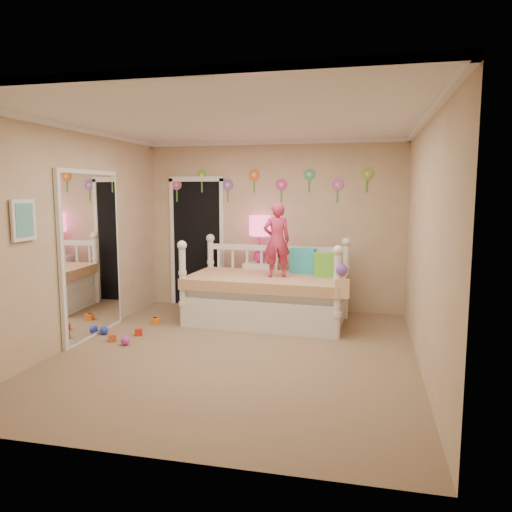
% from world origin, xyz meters
% --- Properties ---
extents(floor, '(4.00, 4.50, 0.01)m').
position_xyz_m(floor, '(0.00, 0.00, 0.00)').
color(floor, '#7F684C').
rests_on(floor, ground).
extents(ceiling, '(4.00, 4.50, 0.01)m').
position_xyz_m(ceiling, '(0.00, 0.00, 2.60)').
color(ceiling, white).
rests_on(ceiling, floor).
extents(back_wall, '(4.00, 0.01, 2.60)m').
position_xyz_m(back_wall, '(0.00, 2.25, 1.30)').
color(back_wall, tan).
rests_on(back_wall, floor).
extents(left_wall, '(0.01, 4.50, 2.60)m').
position_xyz_m(left_wall, '(-2.00, 0.00, 1.30)').
color(left_wall, tan).
rests_on(left_wall, floor).
extents(right_wall, '(0.01, 4.50, 2.60)m').
position_xyz_m(right_wall, '(2.00, 0.00, 1.30)').
color(right_wall, tan).
rests_on(right_wall, floor).
extents(crown_molding, '(4.00, 4.50, 0.06)m').
position_xyz_m(crown_molding, '(0.00, 0.00, 2.57)').
color(crown_molding, white).
rests_on(crown_molding, ceiling).
extents(daybed, '(2.27, 1.31, 1.20)m').
position_xyz_m(daybed, '(0.07, 1.40, 0.60)').
color(daybed, white).
rests_on(daybed, floor).
extents(pillow_turquoise, '(0.38, 0.18, 0.36)m').
position_xyz_m(pillow_turquoise, '(0.54, 1.71, 0.85)').
color(pillow_turquoise, '#29C3CD').
rests_on(pillow_turquoise, daybed).
extents(pillow_lime, '(0.37, 0.19, 0.34)m').
position_xyz_m(pillow_lime, '(0.90, 1.49, 0.83)').
color(pillow_lime, '#6CCD3E').
rests_on(pillow_lime, daybed).
extents(child, '(0.43, 0.35, 1.02)m').
position_xyz_m(child, '(0.22, 1.34, 1.17)').
color(child, '#CA2D53').
rests_on(child, daybed).
extents(nightstand, '(0.48, 0.38, 0.75)m').
position_xyz_m(nightstand, '(-0.17, 2.07, 0.37)').
color(nightstand, white).
rests_on(nightstand, floor).
extents(table_lamp, '(0.33, 0.33, 0.72)m').
position_xyz_m(table_lamp, '(-0.17, 2.07, 1.23)').
color(table_lamp, '#D41C74').
rests_on(table_lamp, nightstand).
extents(closet_doorway, '(0.90, 0.04, 2.07)m').
position_xyz_m(closet_doorway, '(-1.25, 2.23, 1.03)').
color(closet_doorway, black).
rests_on(closet_doorway, back_wall).
extents(flower_decals, '(3.40, 0.02, 0.50)m').
position_xyz_m(flower_decals, '(-0.09, 2.24, 1.94)').
color(flower_decals, '#B2668C').
rests_on(flower_decals, back_wall).
extents(mirror_closet, '(0.07, 1.30, 2.10)m').
position_xyz_m(mirror_closet, '(-1.96, 0.30, 1.05)').
color(mirror_closet, white).
rests_on(mirror_closet, left_wall).
extents(wall_picture, '(0.05, 0.34, 0.42)m').
position_xyz_m(wall_picture, '(-1.97, -0.90, 1.55)').
color(wall_picture, white).
rests_on(wall_picture, left_wall).
extents(hanging_bag, '(0.20, 0.16, 0.36)m').
position_xyz_m(hanging_bag, '(1.12, 0.81, 0.73)').
color(hanging_bag, beige).
rests_on(hanging_bag, daybed).
extents(toy_scatter, '(1.24, 1.51, 0.11)m').
position_xyz_m(toy_scatter, '(-1.75, 0.47, 0.06)').
color(toy_scatter, '#996666').
rests_on(toy_scatter, floor).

